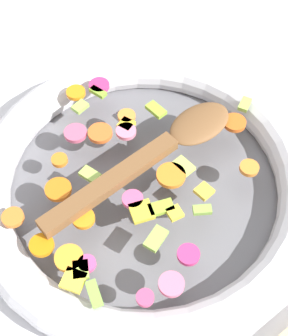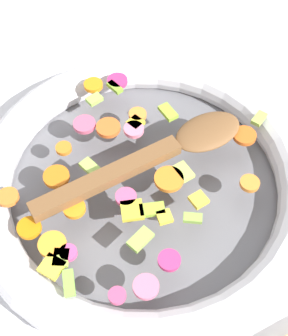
% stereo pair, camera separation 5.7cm
% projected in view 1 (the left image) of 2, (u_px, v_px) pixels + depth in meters
% --- Properties ---
extents(ground_plane, '(4.00, 4.00, 0.00)m').
position_uv_depth(ground_plane, '(144.00, 190.00, 0.61)').
color(ground_plane, silver).
extents(skillet, '(0.44, 0.44, 0.05)m').
position_uv_depth(skillet, '(144.00, 181.00, 0.60)').
color(skillet, slate).
rests_on(skillet, ground_plane).
extents(chopped_vegetables, '(0.36, 0.32, 0.01)m').
position_uv_depth(chopped_vegetables, '(130.00, 175.00, 0.56)').
color(chopped_vegetables, orange).
rests_on(chopped_vegetables, skillet).
extents(wooden_spoon, '(0.29, 0.06, 0.01)m').
position_uv_depth(wooden_spoon, '(162.00, 150.00, 0.57)').
color(wooden_spoon, brown).
rests_on(wooden_spoon, chopped_vegetables).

